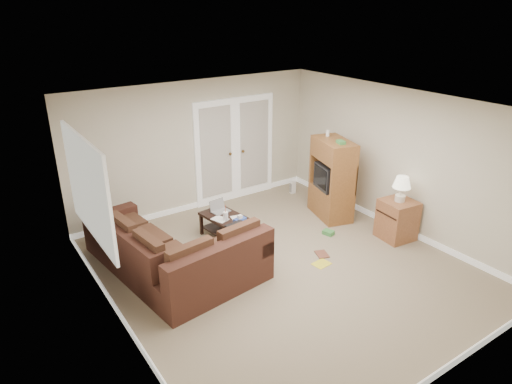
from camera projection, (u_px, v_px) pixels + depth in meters
floor at (282, 267)px, 7.06m from camera, size 5.50×5.50×0.00m
ceiling at (287, 107)px, 6.09m from camera, size 5.00×5.50×0.02m
wall_left at (113, 240)px, 5.28m from camera, size 0.02×5.50×2.50m
wall_right at (399, 161)px, 7.87m from camera, size 0.02×5.50×2.50m
wall_back at (196, 146)px, 8.67m from camera, size 5.00×0.02×2.50m
wall_front at (455, 282)px, 4.48m from camera, size 5.00×0.02×2.50m
baseboards at (282, 264)px, 7.04m from camera, size 5.00×5.50×0.10m
french_doors at (235, 150)px, 9.17m from camera, size 1.80×0.05×2.13m
window_left at (88, 188)px, 5.94m from camera, size 0.05×1.92×1.42m
sectional_sofa at (169, 257)px, 6.70m from camera, size 2.11×2.76×0.83m
coffee_table at (228, 227)px, 7.78m from camera, size 0.66×1.10×0.71m
tv_armoire at (332, 179)px, 8.48m from camera, size 0.75×1.04×1.61m
side_cabinet at (398, 216)px, 7.78m from camera, size 0.59×0.59×1.13m
space_heater at (293, 187)px, 9.74m from camera, size 0.11×0.10×0.26m
floor_magazine at (321, 264)px, 7.14m from camera, size 0.29×0.24×0.01m
floor_greenbox at (328, 232)px, 8.03m from camera, size 0.18×0.21×0.07m
floor_book at (317, 255)px, 7.37m from camera, size 0.26×0.30×0.02m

